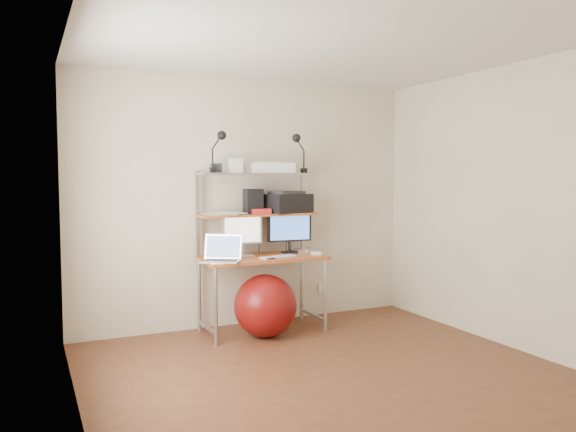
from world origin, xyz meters
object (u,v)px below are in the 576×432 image
monitor_silver (242,231)px  laptop (222,256)px  monitor_black (290,230)px  printer (287,202)px  exercise_ball (265,306)px

monitor_silver → laptop: 0.41m
monitor_silver → monitor_black: (0.52, 0.03, -0.01)m
monitor_silver → laptop: bearing=-143.5°
printer → exercise_ball: printer is taller
monitor_black → monitor_silver: bearing=-170.3°
printer → laptop: bearing=-177.3°
monitor_silver → printer: printer is taller
monitor_silver → laptop: size_ratio=1.03×
monitor_silver → laptop: monitor_silver is taller
monitor_silver → exercise_ball: 0.75m
monitor_black → printer: (-0.03, 0.01, 0.28)m
laptop → exercise_ball: laptop is taller
monitor_black → laptop: size_ratio=1.05×
monitor_silver → exercise_ball: (0.12, -0.29, -0.69)m
laptop → exercise_ball: (0.40, -0.06, -0.49)m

